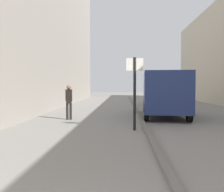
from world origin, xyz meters
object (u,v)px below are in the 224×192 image
at_px(parked_car, 158,96).
at_px(street_sign_post, 135,87).
at_px(pedestrian_main_foreground, 69,100).
at_px(delivery_van, 164,93).

bearing_deg(parked_car, street_sign_post, -103.58).
xyz_separation_m(parked_car, street_sign_post, (-2.31, -10.68, 0.83)).
bearing_deg(pedestrian_main_foreground, parked_car, -117.88).
relative_size(pedestrian_main_foreground, street_sign_post, 0.62).
bearing_deg(parked_car, pedestrian_main_foreground, -124.31).
height_order(pedestrian_main_foreground, parked_car, pedestrian_main_foreground).
bearing_deg(street_sign_post, delivery_van, -113.97).
bearing_deg(delivery_van, pedestrian_main_foreground, -159.73).
bearing_deg(delivery_van, street_sign_post, -109.20).
relative_size(pedestrian_main_foreground, parked_car, 0.38).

